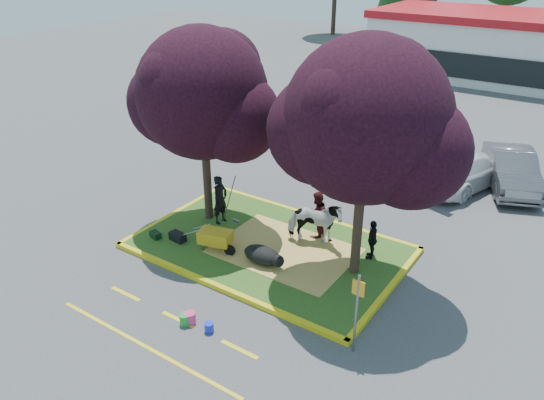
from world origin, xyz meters
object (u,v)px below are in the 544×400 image
Objects in this scene: calf at (262,255)px; wheelbarrow at (216,237)px; bucket_green at (185,319)px; bucket_blue at (209,327)px; car_black at (233,122)px; cow at (314,223)px; handler at (220,200)px; sign_post at (357,306)px; bucket_pink at (190,318)px; car_silver at (329,135)px.

wheelbarrow reaches higher than calf.
bucket_green is (1.48, -3.06, -0.47)m from wheelbarrow.
car_black is (-8.44, 11.93, 0.63)m from bucket_blue.
cow is 0.39× the size of car_black.
handler reaches higher than wheelbarrow.
sign_post is 3.81m from bucket_blue.
sign_post reaches higher than wheelbarrow.
calf reaches higher than bucket_blue.
cow reaches higher than wheelbarrow.
bucket_blue is (2.17, -2.94, -0.49)m from wheelbarrow.
bucket_pink reaches higher than bucket_green.
wheelbarrow is (-1.61, -0.22, 0.20)m from calf.
bucket_green reaches higher than bucket_blue.
cow is 5.15m from bucket_pink.
bucket_pink is (1.55, -2.96, -0.46)m from wheelbarrow.
cow is at bearing 134.13° from sign_post.
calf is 3.18m from bucket_pink.
cow is at bearing -79.30° from handler.
handler is at bearing 125.67° from bucket_blue.
calf is at bearing 100.03° from bucket_blue.
handler reaches higher than car_black.
sign_post is 4.36m from bucket_pink.
sign_post is at bearing -23.42° from calf.
bucket_green is 13.56m from car_silver.
cow reaches higher than bucket_pink.
cow is 1.02× the size of handler.
bucket_pink is 13.47m from car_silver.
calf is 0.69× the size of wheelbarrow.
wheelbarrow is 0.44× the size of car_silver.
bucket_blue is (0.56, -3.16, -0.29)m from calf.
calf is 3.01m from handler.
handler is at bearing 90.93° from car_silver.
calf is 0.73× the size of handler.
cow reaches higher than car_black.
calf is at bearing 158.48° from sign_post.
sign_post reaches higher than cow.
handler is 5.57m from bucket_blue.
car_black is at bearing 140.94° from sign_post.
car_black is (-6.27, 8.99, 0.14)m from wheelbarrow.
car_black is at bearing 125.27° from bucket_blue.
sign_post is (6.54, -3.07, 0.33)m from handler.
bucket_blue is 13.61m from car_silver.
sign_post reaches higher than bucket_pink.
bucket_pink is at bearing 55.14° from bucket_green.
sign_post is (3.89, -1.76, 0.91)m from calf.
sign_post reaches higher than bucket_green.
calf is 0.30× the size of car_silver.
cow is 11.02m from car_black.
cow is at bearing -44.69° from car_black.
calf is 10.42m from car_silver.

